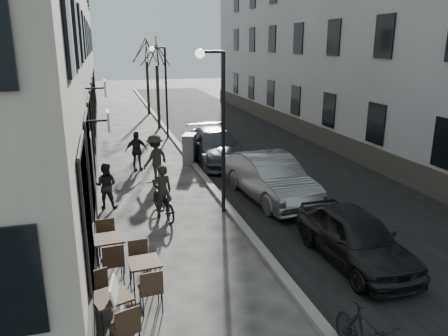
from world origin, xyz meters
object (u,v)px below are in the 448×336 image
bistro_set_b (145,275)px  bistro_set_c (110,250)px  utility_cabinet (190,149)px  pedestrian_mid (155,158)px  bicycle (163,201)px  car_near (355,237)px  pedestrian_near (106,185)px  car_mid (270,178)px  tree_near (156,53)px  pedestrian_far (136,151)px  streetlamp_near (218,115)px  streetlamp_far (163,82)px  bistro_set_a (112,311)px  tree_far (146,51)px  car_far (216,146)px  sign_board (121,313)px

bistro_set_b → bistro_set_c: bearing=112.6°
utility_cabinet → pedestrian_mid: bearing=-108.4°
bicycle → car_near: 5.92m
pedestrian_near → car_mid: bearing=-168.8°
utility_cabinet → tree_near: bearing=113.2°
pedestrian_far → car_near: size_ratio=0.43×
pedestrian_far → car_near: (4.49, -9.74, -0.17)m
streetlamp_near → streetlamp_far: (0.00, 12.00, 0.00)m
bistro_set_b → bistro_set_a: bearing=-126.5°
tree_near → pedestrian_near: tree_near is taller
streetlamp_far → streetlamp_near: bearing=-90.0°
bistro_set_b → streetlamp_far: bearing=75.5°
streetlamp_far → bistro_set_c: (-3.44, -14.90, -2.65)m
bistro_set_b → car_near: car_near is taller
tree_far → bistro_set_b: size_ratio=3.46×
pedestrian_far → tree_near: bearing=64.1°
bistro_set_c → pedestrian_mid: 7.09m
streetlamp_near → pedestrian_far: size_ratio=3.04×
tree_near → car_mid: 14.94m
streetlamp_far → pedestrian_near: streetlamp_far is taller
car_mid → car_near: bearing=-91.7°
bicycle → pedestrian_near: bearing=-48.3°
pedestrian_far → car_far: size_ratio=0.33×
streetlamp_far → sign_board: (-3.29, -17.45, -2.71)m
tree_near → sign_board: size_ratio=5.12×
bicycle → car_near: car_near is taller
pedestrian_far → car_near: bearing=-78.1°
bistro_set_c → car_mid: size_ratio=0.36×
tree_near → car_near: tree_near is taller
streetlamp_far → bistro_set_b: streetlamp_far is taller
car_far → streetlamp_far: bearing=104.5°
utility_cabinet → bicycle: 6.23m
bicycle → pedestrian_mid: 3.82m
streetlamp_far → sign_board: bearing=-100.7°
pedestrian_mid → streetlamp_far: bearing=-139.9°
car_far → utility_cabinet: bearing=-175.8°
streetlamp_far → bistro_set_c: size_ratio=2.98×
pedestrian_mid → car_far: bearing=176.7°
tree_far → car_far: (1.42, -14.91, -3.93)m
bistro_set_b → pedestrian_near: 5.71m
pedestrian_far → utility_cabinet: bearing=-3.9°
tree_near → car_mid: tree_near is taller
pedestrian_mid → car_mid: (3.55, -3.20, -0.15)m
pedestrian_mid → utility_cabinet: bearing=-169.6°
utility_cabinet → pedestrian_near: (-3.70, -4.58, 0.08)m
bistro_set_a → car_mid: 8.23m
car_near → car_far: (-0.90, 10.19, 0.06)m
streetlamp_far → car_mid: size_ratio=1.08×
sign_board → utility_cabinet: utility_cabinet is taller
streetlamp_far → bistro_set_b: size_ratio=3.09×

